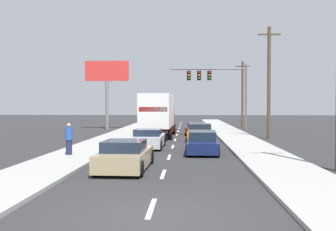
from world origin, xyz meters
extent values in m
plane|color=#2B2B2D|center=(0.00, 25.00, 0.00)|extent=(140.00, 140.00, 0.00)
cube|color=#9E9E99|center=(5.04, 20.00, 0.07)|extent=(2.98, 80.00, 0.14)
cube|color=#9E9E99|center=(-5.04, 20.00, 0.07)|extent=(2.98, 80.00, 0.14)
cube|color=silver|center=(0.00, 0.73, 0.00)|extent=(0.14, 2.00, 0.01)
cube|color=silver|center=(0.00, 5.73, 0.00)|extent=(0.14, 2.00, 0.01)
cube|color=silver|center=(0.00, 10.73, 0.00)|extent=(0.14, 2.00, 0.01)
cube|color=silver|center=(0.00, 15.73, 0.00)|extent=(0.14, 2.00, 0.01)
cube|color=silver|center=(0.00, 20.73, 0.00)|extent=(0.14, 2.00, 0.01)
cube|color=silver|center=(0.00, 25.73, 0.00)|extent=(0.14, 2.00, 0.01)
cube|color=silver|center=(0.00, 30.73, 0.00)|extent=(0.14, 2.00, 0.01)
cube|color=silver|center=(0.00, 35.73, 0.00)|extent=(0.14, 2.00, 0.01)
cube|color=silver|center=(0.00, 40.73, 0.00)|extent=(0.14, 2.00, 0.01)
cube|color=silver|center=(0.00, 45.73, 0.00)|extent=(0.14, 2.00, 0.01)
cube|color=silver|center=(0.00, 50.73, 0.00)|extent=(0.14, 2.00, 0.01)
cube|color=white|center=(-1.52, 22.17, 2.30)|extent=(2.48, 6.78, 2.69)
cube|color=red|center=(-1.58, 18.82, 2.43)|extent=(2.13, 0.08, 0.36)
cube|color=red|center=(-1.45, 26.54, 1.35)|extent=(2.31, 2.03, 2.10)
cylinder|color=black|center=(-2.58, 26.56, 0.48)|extent=(0.32, 0.97, 0.96)
cylinder|color=black|center=(-0.31, 26.52, 0.48)|extent=(0.32, 0.97, 0.96)
cylinder|color=black|center=(-2.68, 20.84, 0.48)|extent=(0.32, 0.97, 0.96)
cylinder|color=black|center=(-0.41, 20.81, 0.48)|extent=(0.32, 0.97, 0.96)
cube|color=#B7BABF|center=(-1.54, 14.92, 0.47)|extent=(1.94, 4.06, 0.67)
cube|color=#192333|center=(-1.54, 14.76, 1.01)|extent=(1.68, 1.85, 0.42)
cylinder|color=black|center=(-2.39, 16.40, 0.32)|extent=(0.23, 0.64, 0.64)
cylinder|color=black|center=(-0.64, 16.37, 0.32)|extent=(0.23, 0.64, 0.64)
cylinder|color=black|center=(-2.44, 13.48, 0.32)|extent=(0.23, 0.64, 0.64)
cylinder|color=black|center=(-0.69, 13.45, 0.32)|extent=(0.23, 0.64, 0.64)
cube|color=tan|center=(-1.68, 6.78, 0.48)|extent=(1.99, 4.54, 0.68)
cube|color=#192333|center=(-1.68, 6.46, 1.05)|extent=(1.70, 1.96, 0.45)
cylinder|color=black|center=(-2.51, 8.50, 0.32)|extent=(0.24, 0.65, 0.64)
cylinder|color=black|center=(-0.76, 8.46, 0.32)|extent=(0.24, 0.65, 0.64)
cylinder|color=black|center=(-2.60, 5.11, 0.32)|extent=(0.24, 0.65, 0.64)
cylinder|color=black|center=(-0.84, 5.06, 0.32)|extent=(0.24, 0.65, 0.64)
cube|color=maroon|center=(1.80, 26.32, 0.44)|extent=(1.90, 4.26, 0.60)
cube|color=#192333|center=(1.80, 26.27, 0.94)|extent=(1.66, 1.82, 0.41)
cylinder|color=black|center=(0.92, 27.90, 0.32)|extent=(0.22, 0.64, 0.64)
cylinder|color=black|center=(2.68, 27.89, 0.32)|extent=(0.22, 0.64, 0.64)
cylinder|color=black|center=(0.91, 24.74, 0.32)|extent=(0.22, 0.64, 0.64)
cylinder|color=black|center=(2.67, 24.74, 0.32)|extent=(0.22, 0.64, 0.64)
cube|color=orange|center=(1.92, 20.07, 0.46)|extent=(1.96, 4.43, 0.65)
cube|color=#192333|center=(1.92, 19.83, 1.06)|extent=(1.69, 1.94, 0.54)
cylinder|color=black|center=(1.07, 21.74, 0.32)|extent=(0.23, 0.64, 0.64)
cylinder|color=black|center=(2.83, 21.70, 0.32)|extent=(0.23, 0.64, 0.64)
cylinder|color=black|center=(1.01, 18.44, 0.32)|extent=(0.23, 0.64, 0.64)
cylinder|color=black|center=(2.77, 18.41, 0.32)|extent=(0.23, 0.64, 0.64)
cube|color=#141E4C|center=(1.83, 12.66, 0.44)|extent=(1.86, 4.72, 0.60)
cube|color=#192333|center=(1.83, 12.64, 1.00)|extent=(1.58, 2.44, 0.51)
cylinder|color=black|center=(1.09, 14.47, 0.32)|extent=(0.24, 0.65, 0.64)
cylinder|color=black|center=(2.68, 14.41, 0.32)|extent=(0.24, 0.65, 0.64)
cylinder|color=black|center=(0.98, 10.90, 0.32)|extent=(0.24, 0.65, 0.64)
cylinder|color=black|center=(2.56, 10.85, 0.32)|extent=(0.24, 0.65, 0.64)
cylinder|color=#595B56|center=(6.93, 29.89, 3.45)|extent=(0.20, 0.20, 6.90)
cylinder|color=#595B56|center=(3.11, 29.89, 6.43)|extent=(7.64, 0.14, 0.14)
cube|color=black|center=(3.21, 29.89, 5.78)|extent=(0.40, 0.56, 0.95)
sphere|color=red|center=(3.21, 29.58, 6.08)|extent=(0.20, 0.20, 0.20)
sphere|color=orange|center=(3.21, 29.58, 5.78)|extent=(0.20, 0.20, 0.20)
sphere|color=green|center=(3.21, 29.58, 5.48)|extent=(0.20, 0.20, 0.20)
cube|color=black|center=(2.16, 29.89, 5.78)|extent=(0.40, 0.56, 0.95)
sphere|color=red|center=(2.16, 29.58, 6.08)|extent=(0.20, 0.20, 0.20)
sphere|color=orange|center=(2.16, 29.58, 5.78)|extent=(0.20, 0.20, 0.20)
sphere|color=green|center=(2.16, 29.58, 5.48)|extent=(0.20, 0.20, 0.20)
cube|color=black|center=(1.11, 29.89, 5.78)|extent=(0.40, 0.56, 0.95)
sphere|color=red|center=(1.11, 29.58, 6.08)|extent=(0.20, 0.20, 0.20)
sphere|color=orange|center=(1.11, 29.58, 5.78)|extent=(0.20, 0.20, 0.20)
sphere|color=green|center=(1.11, 29.58, 5.48)|extent=(0.20, 0.20, 0.20)
cylinder|color=brown|center=(7.54, 21.83, 4.52)|extent=(0.28, 0.28, 9.04)
cube|color=brown|center=(7.54, 21.83, 8.44)|extent=(1.80, 0.12, 0.12)
cylinder|color=brown|center=(7.66, 37.35, 4.02)|extent=(0.28, 0.28, 8.04)
cube|color=brown|center=(7.66, 37.35, 7.44)|extent=(1.80, 0.12, 0.12)
cylinder|color=slate|center=(-8.15, 33.44, 2.74)|extent=(0.36, 0.36, 5.48)
cube|color=red|center=(-8.15, 33.44, 6.62)|extent=(4.97, 0.20, 2.27)
cylinder|color=#1E233F|center=(-5.26, 10.36, 0.53)|extent=(0.32, 0.32, 0.77)
cylinder|color=#264CA5|center=(-5.26, 10.36, 1.25)|extent=(0.38, 0.38, 0.67)
sphere|color=tan|center=(-5.26, 10.36, 1.69)|extent=(0.21, 0.21, 0.21)
camera|label=1|loc=(0.95, -9.31, 2.75)|focal=40.72mm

